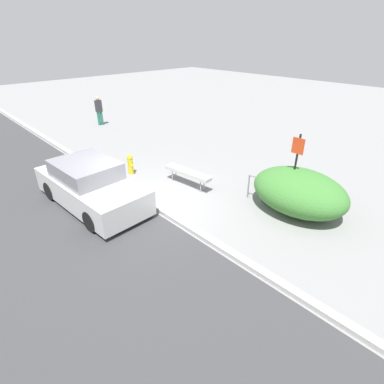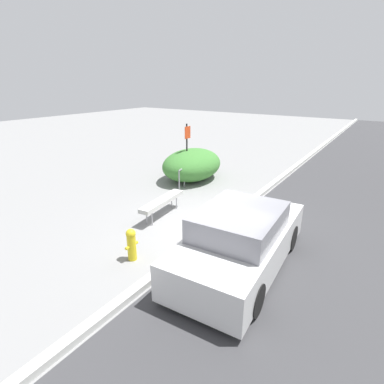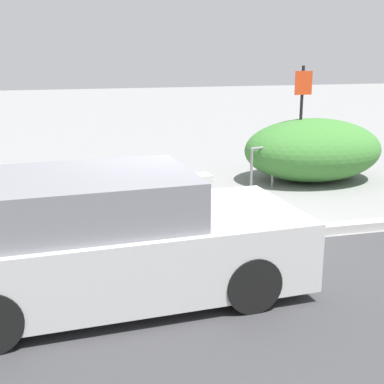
{
  "view_description": "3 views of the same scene",
  "coord_description": "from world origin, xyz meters",
  "views": [
    {
      "loc": [
        6.89,
        -4.57,
        4.78
      ],
      "look_at": [
        1.28,
        0.69,
        0.67
      ],
      "focal_mm": 28.0,
      "sensor_mm": 36.0,
      "label": 1
    },
    {
      "loc": [
        -6.46,
        -3.52,
        3.81
      ],
      "look_at": [
        0.58,
        1.2,
        0.68
      ],
      "focal_mm": 28.0,
      "sensor_mm": 36.0,
      "label": 2
    },
    {
      "loc": [
        -1.75,
        -6.66,
        2.63
      ],
      "look_at": [
        0.19,
        0.66,
        0.58
      ],
      "focal_mm": 50.0,
      "sensor_mm": 36.0,
      "label": 3
    }
  ],
  "objects": [
    {
      "name": "bench",
      "position": [
        -0.12,
        1.79,
        0.48
      ],
      "size": [
        1.92,
        0.52,
        0.55
      ],
      "rotation": [
        0.0,
        0.0,
        0.1
      ],
      "color": "#99999E",
      "rests_on": "ground_plane"
    },
    {
      "name": "curb",
      "position": [
        0.0,
        0.0,
        0.07
      ],
      "size": [
        60.0,
        0.2,
        0.13
      ],
      "color": "#B7B7B2",
      "rests_on": "ground_plane"
    },
    {
      "name": "shrub_hedge",
      "position": [
        3.36,
        3.06,
        0.63
      ],
      "size": [
        2.85,
        2.1,
        1.26
      ],
      "color": "#3D7A33",
      "rests_on": "ground_plane"
    },
    {
      "name": "bike_rack",
      "position": [
        2.11,
        2.68,
        0.5
      ],
      "size": [
        0.55,
        0.18,
        0.83
      ],
      "rotation": [
        0.0,
        0.0,
        0.24
      ],
      "color": "gray",
      "rests_on": "ground_plane"
    },
    {
      "name": "parked_car_near",
      "position": [
        -1.21,
        -1.25,
        0.64
      ],
      "size": [
        4.16,
        1.92,
        1.39
      ],
      "rotation": [
        0.0,
        0.0,
        0.05
      ],
      "color": "black",
      "rests_on": "ground_plane"
    },
    {
      "name": "fire_hydrant",
      "position": [
        -2.33,
        0.88,
        0.41
      ],
      "size": [
        0.36,
        0.22,
        0.77
      ],
      "color": "gold",
      "rests_on": "ground_plane"
    },
    {
      "name": "sign_post",
      "position": [
        3.08,
        3.1,
        1.38
      ],
      "size": [
        0.36,
        0.08,
        2.3
      ],
      "color": "black",
      "rests_on": "ground_plane"
    },
    {
      "name": "ground_plane",
      "position": [
        0.0,
        0.0,
        0.0
      ],
      "size": [
        60.0,
        60.0,
        0.0
      ],
      "primitive_type": "plane",
      "color": "gray"
    }
  ]
}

